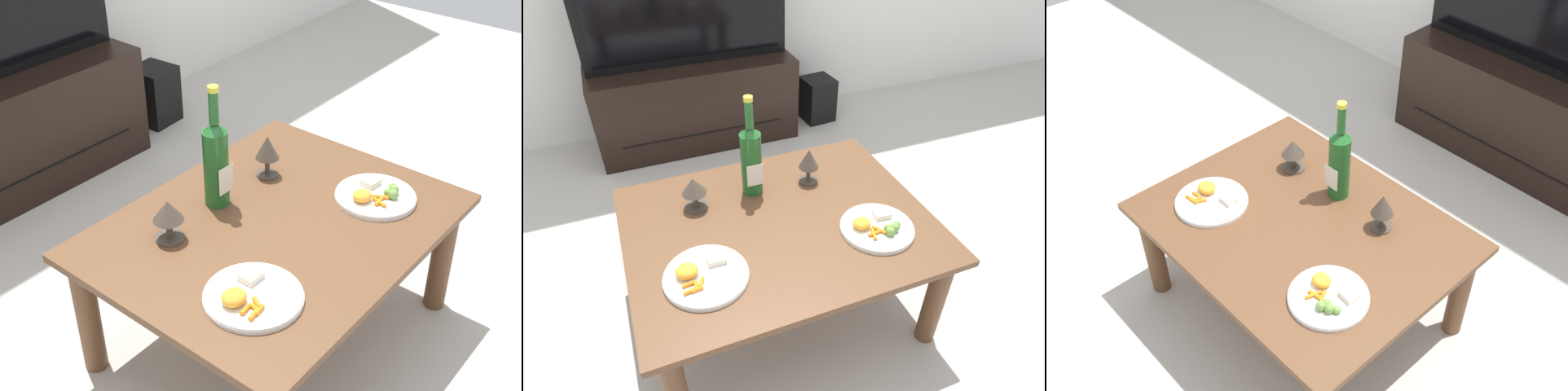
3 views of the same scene
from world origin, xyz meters
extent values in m
plane|color=#B7B2A8|center=(0.00, 0.00, 0.00)|extent=(6.40, 6.40, 0.00)
cube|color=brown|center=(0.00, 0.00, 0.42)|extent=(1.03, 0.81, 0.03)
cylinder|color=brown|center=(0.45, -0.34, 0.21)|extent=(0.07, 0.07, 0.41)
cylinder|color=brown|center=(-0.45, 0.34, 0.21)|extent=(0.07, 0.07, 0.41)
cylinder|color=brown|center=(0.45, 0.34, 0.21)|extent=(0.07, 0.07, 0.41)
cube|color=black|center=(0.01, 1.41, 0.25)|extent=(1.17, 0.40, 0.50)
cube|color=black|center=(0.01, 1.21, 0.15)|extent=(0.94, 0.01, 0.01)
cube|color=black|center=(0.81, 1.39, 0.14)|extent=(0.21, 0.21, 0.28)
cylinder|color=#1E5923|center=(-0.03, 0.20, 0.56)|extent=(0.08, 0.08, 0.24)
cone|color=#1E5923|center=(-0.03, 0.20, 0.69)|extent=(0.08, 0.08, 0.03)
cylinder|color=#1E5923|center=(-0.03, 0.20, 0.75)|extent=(0.03, 0.03, 0.10)
cylinder|color=yellow|center=(-0.03, 0.20, 0.81)|extent=(0.03, 0.03, 0.02)
cube|color=silver|center=(-0.03, 0.16, 0.53)|extent=(0.06, 0.00, 0.09)
cylinder|color=#473D33|center=(-0.24, 0.18, 0.44)|extent=(0.09, 0.09, 0.01)
cylinder|color=#473D33|center=(-0.24, 0.18, 0.47)|extent=(0.02, 0.02, 0.06)
cone|color=#473D33|center=(-0.24, 0.18, 0.53)|extent=(0.09, 0.09, 0.06)
cylinder|color=#473D33|center=(0.19, 0.18, 0.44)|extent=(0.07, 0.07, 0.01)
cylinder|color=#473D33|center=(0.19, 0.18, 0.47)|extent=(0.02, 0.02, 0.06)
cone|color=#473D33|center=(0.19, 0.18, 0.54)|extent=(0.08, 0.08, 0.08)
cylinder|color=white|center=(-0.29, -0.16, 0.44)|extent=(0.26, 0.26, 0.01)
torus|color=white|center=(-0.29, -0.16, 0.45)|extent=(0.25, 0.25, 0.01)
ellipsoid|color=orange|center=(-0.34, -0.14, 0.47)|extent=(0.07, 0.06, 0.04)
cube|color=beige|center=(-0.25, -0.11, 0.46)|extent=(0.06, 0.05, 0.02)
cylinder|color=orange|center=(-0.31, -0.19, 0.46)|extent=(0.03, 0.04, 0.01)
cylinder|color=orange|center=(-0.35, -0.18, 0.46)|extent=(0.04, 0.02, 0.01)
cylinder|color=orange|center=(-0.33, -0.20, 0.46)|extent=(0.02, 0.04, 0.01)
cylinder|color=orange|center=(-0.33, -0.21, 0.46)|extent=(0.04, 0.02, 0.01)
cylinder|color=orange|center=(-0.35, -0.21, 0.46)|extent=(0.04, 0.02, 0.01)
cylinder|color=white|center=(0.29, -0.16, 0.44)|extent=(0.25, 0.25, 0.01)
torus|color=white|center=(0.29, -0.16, 0.45)|extent=(0.25, 0.25, 0.01)
ellipsoid|color=orange|center=(0.24, -0.14, 0.47)|extent=(0.06, 0.06, 0.03)
cube|color=beige|center=(0.34, -0.12, 0.46)|extent=(0.06, 0.05, 0.02)
cylinder|color=orange|center=(0.29, -0.18, 0.46)|extent=(0.04, 0.05, 0.01)
cylinder|color=orange|center=(0.27, -0.19, 0.46)|extent=(0.05, 0.02, 0.01)
cylinder|color=orange|center=(0.26, -0.19, 0.46)|extent=(0.03, 0.05, 0.01)
sphere|color=olive|center=(0.31, -0.21, 0.46)|extent=(0.03, 0.03, 0.03)
sphere|color=olive|center=(0.31, -0.19, 0.46)|extent=(0.02, 0.02, 0.02)
sphere|color=olive|center=(0.35, -0.18, 0.46)|extent=(0.02, 0.02, 0.02)
sphere|color=olive|center=(0.33, -0.20, 0.46)|extent=(0.03, 0.03, 0.03)
camera|label=1|loc=(-1.28, -0.99, 1.60)|focal=47.39mm
camera|label=2|loc=(-0.41, -1.09, 1.44)|focal=30.77mm
camera|label=3|loc=(1.11, -1.01, 1.89)|focal=42.63mm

